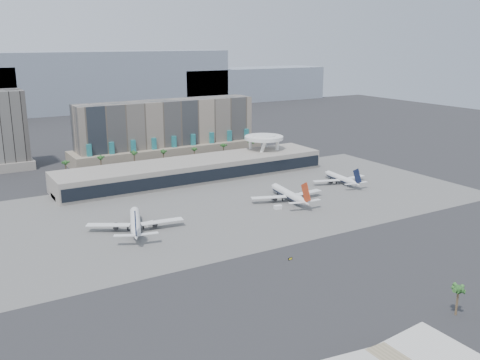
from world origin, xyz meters
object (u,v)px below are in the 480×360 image
taxiway_sign (290,259)px  airliner_right (341,178)px  service_vehicle_a (151,223)px  service_vehicle_b (278,207)px  airliner_left (135,222)px  airliner_centre (289,194)px

taxiway_sign → airliner_right: bearing=29.6°
airliner_right → service_vehicle_a: airliner_right is taller
service_vehicle_a → service_vehicle_b: 65.71m
airliner_left → service_vehicle_b: size_ratio=11.15×
airliner_centre → taxiway_sign: size_ratio=20.66×
service_vehicle_b → taxiway_sign: 64.93m
service_vehicle_a → airliner_centre: bearing=-9.3°
airliner_centre → service_vehicle_b: bearing=-138.3°
airliner_centre → taxiway_sign: 79.43m
taxiway_sign → airliner_centre: bearing=44.6°
airliner_right → service_vehicle_b: airliner_right is taller
airliner_centre → service_vehicle_b: airliner_centre is taller
service_vehicle_b → airliner_right: bearing=27.2°
airliner_centre → service_vehicle_b: 15.94m
airliner_left → airliner_centre: (86.55, 2.07, -0.17)m
airliner_centre → airliner_right: size_ratio=1.16×
airliner_left → airliner_right: 135.32m
airliner_centre → service_vehicle_a: size_ratio=9.54×
service_vehicle_a → airliner_right: bearing=-3.3°
service_vehicle_a → service_vehicle_b: service_vehicle_a is taller
airliner_left → airliner_centre: 86.57m
airliner_right → service_vehicle_a: size_ratio=8.22×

